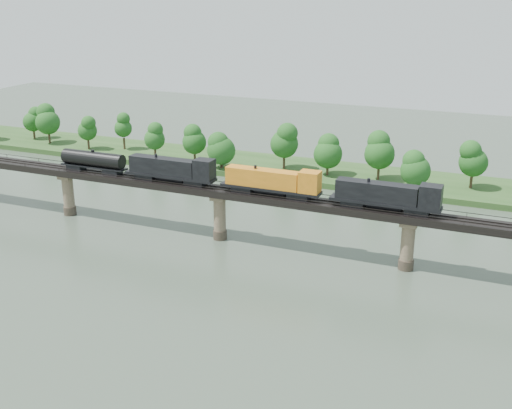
% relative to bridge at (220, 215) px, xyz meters
% --- Properties ---
extents(ground, '(400.00, 400.00, 0.00)m').
position_rel_bridge_xyz_m(ground, '(0.00, -30.00, -5.46)').
color(ground, '#354335').
rests_on(ground, ground).
extents(far_bank, '(300.00, 24.00, 1.60)m').
position_rel_bridge_xyz_m(far_bank, '(0.00, 55.00, -4.66)').
color(far_bank, '#26471C').
rests_on(far_bank, ground).
extents(bridge, '(236.00, 30.00, 11.50)m').
position_rel_bridge_xyz_m(bridge, '(0.00, 0.00, 0.00)').
color(bridge, '#473A2D').
rests_on(bridge, ground).
extents(bridge_superstructure, '(220.00, 4.90, 0.75)m').
position_rel_bridge_xyz_m(bridge_superstructure, '(0.00, 0.00, 6.33)').
color(bridge_superstructure, black).
rests_on(bridge_superstructure, bridge).
extents(far_treeline, '(289.06, 17.54, 13.60)m').
position_rel_bridge_xyz_m(far_treeline, '(-8.21, 50.52, 3.37)').
color(far_treeline, '#382619').
rests_on(far_treeline, far_bank).
extents(freight_train, '(86.01, 3.35, 5.92)m').
position_rel_bridge_xyz_m(freight_train, '(4.03, 0.00, 8.87)').
color(freight_train, black).
rests_on(freight_train, bridge).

